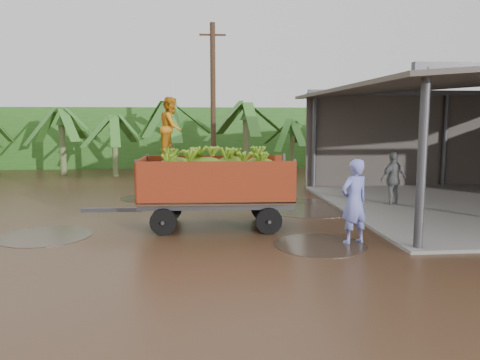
% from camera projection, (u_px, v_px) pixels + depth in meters
% --- Properties ---
extents(ground, '(100.00, 100.00, 0.00)m').
position_uv_depth(ground, '(183.00, 220.00, 13.58)').
color(ground, black).
rests_on(ground, ground).
extents(hedge_north, '(22.00, 3.00, 3.60)m').
position_uv_depth(hedge_north, '(157.00, 137.00, 28.95)').
color(hedge_north, '#2D661E').
rests_on(hedge_north, ground).
extents(banana_trailer, '(5.67, 2.14, 3.51)m').
position_uv_depth(banana_trailer, '(215.00, 181.00, 12.59)').
color(banana_trailer, '#B8361A').
rests_on(banana_trailer, ground).
extents(man_blue, '(0.85, 0.70, 2.00)m').
position_uv_depth(man_blue, '(354.00, 201.00, 10.94)').
color(man_blue, '#737BD1').
rests_on(man_blue, ground).
extents(man_grey, '(1.17, 0.83, 1.84)m').
position_uv_depth(man_grey, '(393.00, 179.00, 15.60)').
color(man_grey, gray).
rests_on(man_grey, ground).
extents(utility_pole, '(1.20, 0.24, 7.22)m').
position_uv_depth(utility_pole, '(213.00, 102.00, 21.45)').
color(utility_pole, '#47301E').
rests_on(utility_pole, ground).
extents(banana_plants, '(24.95, 18.05, 4.21)m').
position_uv_depth(banana_plants, '(49.00, 144.00, 19.62)').
color(banana_plants, '#2D661E').
rests_on(banana_plants, ground).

